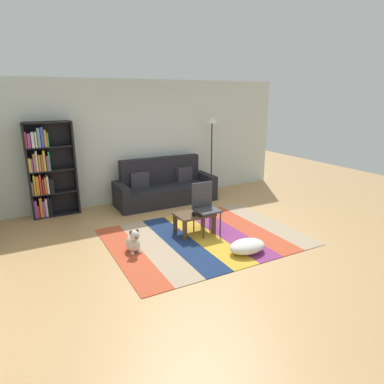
% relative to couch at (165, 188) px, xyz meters
% --- Properties ---
extents(ground_plane, '(14.00, 14.00, 0.00)m').
position_rel_couch_xyz_m(ground_plane, '(-0.09, -2.02, -0.34)').
color(ground_plane, tan).
extents(back_wall, '(6.80, 0.10, 2.70)m').
position_rel_couch_xyz_m(back_wall, '(-0.09, 0.53, 1.01)').
color(back_wall, silver).
rests_on(back_wall, ground_plane).
extents(rug, '(3.19, 2.43, 0.01)m').
position_rel_couch_xyz_m(rug, '(-0.21, -2.14, -0.33)').
color(rug, '#C64C2D').
rests_on(rug, ground_plane).
extents(couch, '(2.26, 0.80, 1.00)m').
position_rel_couch_xyz_m(couch, '(0.00, 0.00, 0.00)').
color(couch, black).
rests_on(couch, ground_plane).
extents(bookshelf, '(0.90, 0.28, 1.88)m').
position_rel_couch_xyz_m(bookshelf, '(-2.41, 0.28, 0.59)').
color(bookshelf, black).
rests_on(bookshelf, ground_plane).
extents(coffee_table, '(0.65, 0.46, 0.36)m').
position_rel_couch_xyz_m(coffee_table, '(-0.27, -1.89, -0.04)').
color(coffee_table, '#513826').
rests_on(coffee_table, rug).
extents(pouf, '(0.60, 0.41, 0.20)m').
position_rel_couch_xyz_m(pouf, '(0.07, -2.97, -0.22)').
color(pouf, white).
rests_on(pouf, rug).
extents(dog, '(0.22, 0.35, 0.40)m').
position_rel_couch_xyz_m(dog, '(-1.47, -2.09, -0.18)').
color(dog, beige).
rests_on(dog, ground_plane).
extents(standing_lamp, '(0.32, 0.32, 1.87)m').
position_rel_couch_xyz_m(standing_lamp, '(1.33, 0.14, 1.22)').
color(standing_lamp, black).
rests_on(standing_lamp, ground_plane).
extents(tv_remote, '(0.10, 0.16, 0.02)m').
position_rel_couch_xyz_m(tv_remote, '(-0.33, -1.96, 0.05)').
color(tv_remote, black).
rests_on(tv_remote, coffee_table).
extents(folding_chair, '(0.40, 0.40, 0.90)m').
position_rel_couch_xyz_m(folding_chair, '(-0.09, -1.94, 0.20)').
color(folding_chair, '#38383D').
rests_on(folding_chair, ground_plane).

